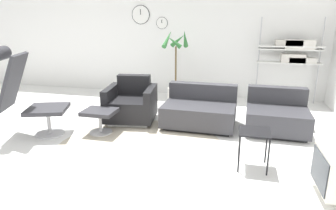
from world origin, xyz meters
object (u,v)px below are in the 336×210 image
Objects in this scene: lounge_chair at (21,86)px; couch_low at (200,111)px; shelf_unit at (294,52)px; armchair_red at (131,105)px; ottoman at (100,116)px; side_table at (254,136)px; couch_second at (276,116)px; potted_plant at (176,78)px.

couch_low is (2.54, 1.10, -0.55)m from lounge_chair.
shelf_unit is (4.21, 2.87, 0.30)m from lounge_chair.
armchair_red is 0.52× the size of shelf_unit.
lounge_chair is 2.71× the size of ottoman.
ottoman is at bearing 28.30° from couch_low.
lounge_chair is 1.23m from ottoman.
armchair_red is at bearing -147.52° from shelf_unit.
couch_second is at bearing 73.84° from side_table.
couch_low reaches higher than side_table.
side_table is at bearing -60.45° from potted_plant.
potted_plant is at bearing 125.07° from lounge_chair.
armchair_red is 2.42m from side_table.
potted_plant reaches higher than armchair_red.
lounge_chair is 1.13× the size of couch_low.
couch_low is 1.60m from side_table.
ottoman is 0.42× the size of couch_low.
potted_plant is 2.49m from shelf_unit.
side_table is at bearing 67.10° from lounge_chair.
ottoman is at bearing 90.00° from lounge_chair.
couch_low is at bearing 175.33° from armchair_red.
couch_low is at bearing 26.70° from ottoman.
couch_second reaches higher than ottoman.
potted_plant is at bearing 119.55° from side_table.
shelf_unit is (2.87, 1.83, 0.81)m from armchair_red.
side_table is at bearing 75.44° from couch_second.
potted_plant is (0.49, 1.44, 0.22)m from armchair_red.
lounge_chair is 0.76× the size of shelf_unit.
ottoman is 1.06× the size of side_table.
ottoman is 0.28× the size of shelf_unit.
potted_plant is at bearing -116.16° from armchair_red.
couch_low is at bearing 2.91° from couch_second.
couch_low is 0.68× the size of shelf_unit.
shelf_unit reaches higher than armchair_red.
armchair_red is 1.54m from potted_plant.
ottoman is 0.74m from armchair_red.
lounge_chair is 2.83m from couch_low.
ottoman is 0.32× the size of potted_plant.
ottoman is 4.11m from shelf_unit.
potted_plant is at bearing 70.33° from ottoman.
couch_low is 2.58m from shelf_unit.
potted_plant is at bearing -61.02° from couch_low.
lounge_chair is 3.41m from side_table.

